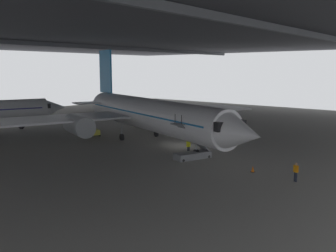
% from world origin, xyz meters
% --- Properties ---
extents(ground_plane, '(110.00, 110.00, 0.00)m').
position_xyz_m(ground_plane, '(0.00, 0.00, 0.00)').
color(ground_plane, gray).
extents(hangar_structure, '(121.00, 99.00, 15.26)m').
position_xyz_m(hangar_structure, '(-0.05, 13.75, 14.63)').
color(hangar_structure, '#4C4F54').
rests_on(hangar_structure, ground_plane).
extents(airplane_main, '(38.77, 39.16, 12.39)m').
position_xyz_m(airplane_main, '(-0.20, 5.18, 3.62)').
color(airplane_main, white).
rests_on(airplane_main, ground_plane).
extents(boarding_stairs, '(4.61, 2.67, 4.85)m').
position_xyz_m(boarding_stairs, '(-4.22, -5.15, 0.75)').
color(boarding_stairs, slate).
rests_on(boarding_stairs, ground_plane).
extents(crew_worker_near_nose, '(0.33, 0.52, 1.65)m').
position_xyz_m(crew_worker_near_nose, '(-5.18, -16.76, 0.94)').
color(crew_worker_near_nose, '#232838').
rests_on(crew_worker_near_nose, ground_plane).
extents(crew_worker_by_stairs, '(0.53, 0.32, 1.71)m').
position_xyz_m(crew_worker_by_stairs, '(-2.82, -3.59, 0.98)').
color(crew_worker_by_stairs, '#232838').
rests_on(crew_worker_by_stairs, ground_plane).
extents(traffic_cone_orange, '(0.36, 0.36, 0.60)m').
position_xyz_m(traffic_cone_orange, '(-4.81, -12.59, 0.29)').
color(traffic_cone_orange, black).
rests_on(traffic_cone_orange, ground_plane).
extents(baggage_tug, '(1.95, 2.49, 0.90)m').
position_xyz_m(baggage_tug, '(-2.09, 13.97, 0.53)').
color(baggage_tug, yellow).
rests_on(baggage_tug, ground_plane).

